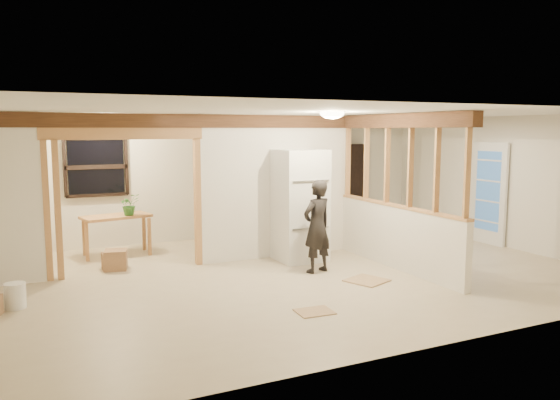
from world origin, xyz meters
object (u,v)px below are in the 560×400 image
refrigerator (300,205)px  shop_vac (8,249)px  work_table (117,235)px  bookshelf (346,187)px  woman (317,226)px

refrigerator → shop_vac: (-4.56, 1.59, -0.65)m
work_table → bookshelf: size_ratio=0.60×
shop_vac → bookshelf: size_ratio=0.32×
woman → bookshelf: 3.98m
refrigerator → woman: (-0.13, -0.85, -0.22)m
refrigerator → work_table: bearing=149.0°
refrigerator → woman: 0.89m
bookshelf → woman: bearing=-128.6°
refrigerator → bookshelf: bearing=43.9°
refrigerator → woman: refrigerator is taller
woman → shop_vac: size_ratio=2.40×
work_table → shop_vac: 1.75m
refrigerator → shop_vac: size_ratio=3.11×
work_table → shop_vac: (-1.75, -0.10, -0.06)m
refrigerator → work_table: 3.34m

